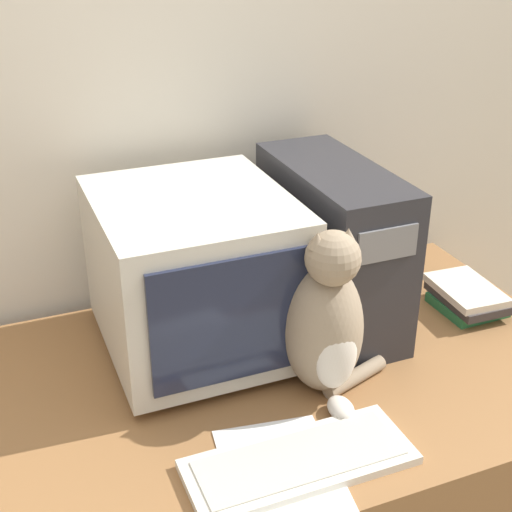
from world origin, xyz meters
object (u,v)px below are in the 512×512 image
Objects in this scene: crt_monitor at (195,273)px; cat at (325,323)px; pen at (240,450)px; keyboard at (299,461)px; computer_tower at (331,246)px; book_stack at (468,297)px.

crt_monitor is 1.23× the size of cat.
crt_monitor is 0.43m from pen.
keyboard is (0.05, -0.46, -0.19)m from crt_monitor.
crt_monitor is at bearing -179.55° from computer_tower.
computer_tower reaches higher than keyboard.
cat reaches higher than pen.
crt_monitor is 0.50m from keyboard.
crt_monitor reaches higher than keyboard.
cat is at bearing -51.88° from crt_monitor.
cat is 2.43× the size of pen.
keyboard is at bearing -40.50° from pen.
computer_tower reaches higher than pen.
cat reaches higher than keyboard.
crt_monitor is 0.33m from cat.
crt_monitor is at bearing 84.12° from pen.
keyboard is 0.74m from book_stack.
book_stack is (0.70, -0.10, -0.16)m from crt_monitor.
computer_tower is 3.04× the size of pen.
cat is 0.31m from pen.
pen is (-0.09, 0.08, -0.01)m from keyboard.
pen is (-0.39, -0.38, -0.20)m from computer_tower.
crt_monitor is 3.00× the size of pen.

